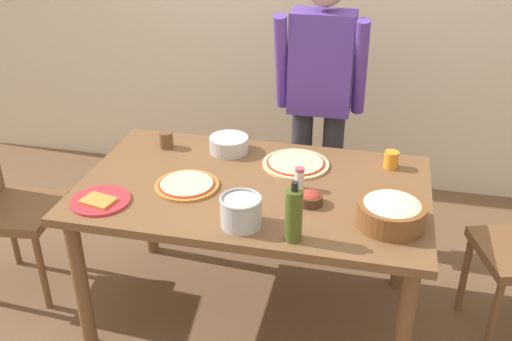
{
  "coord_description": "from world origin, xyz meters",
  "views": [
    {
      "loc": [
        0.53,
        -2.26,
        2.06
      ],
      "look_at": [
        0.0,
        0.05,
        0.81
      ],
      "focal_mm": 40.56,
      "sensor_mm": 36.0,
      "label": 1
    }
  ],
  "objects_px": {
    "olive_oil_bottle": "(294,215)",
    "cup_small_brown": "(166,140)",
    "chair_wooden_left": "(2,199)",
    "popcorn_bowl": "(391,212)",
    "pizza_cooked_on_tray": "(187,185)",
    "salt_shaker": "(299,178)",
    "dining_table": "(254,202)",
    "mixing_bowl_steel": "(229,144)",
    "pizza_raw_on_board": "(296,163)",
    "plate_with_slice": "(100,201)",
    "person_cook": "(320,96)",
    "small_sauce_bowl": "(310,198)",
    "cup_orange": "(391,160)",
    "steel_pot": "(241,211)"
  },
  "relations": [
    {
      "from": "olive_oil_bottle",
      "to": "popcorn_bowl",
      "type": "bearing_deg",
      "value": 27.49
    },
    {
      "from": "cup_orange",
      "to": "chair_wooden_left",
      "type": "bearing_deg",
      "value": -168.94
    },
    {
      "from": "chair_wooden_left",
      "to": "plate_with_slice",
      "type": "distance_m",
      "value": 0.78
    },
    {
      "from": "cup_orange",
      "to": "pizza_raw_on_board",
      "type": "bearing_deg",
      "value": -170.31
    },
    {
      "from": "person_cook",
      "to": "cup_orange",
      "type": "xyz_separation_m",
      "value": [
        0.41,
        -0.44,
        -0.14
      ]
    },
    {
      "from": "dining_table",
      "to": "olive_oil_bottle",
      "type": "distance_m",
      "value": 0.51
    },
    {
      "from": "chair_wooden_left",
      "to": "pizza_cooked_on_tray",
      "type": "relative_size",
      "value": 3.21
    },
    {
      "from": "chair_wooden_left",
      "to": "small_sauce_bowl",
      "type": "xyz_separation_m",
      "value": [
        1.6,
        -0.05,
        0.25
      ]
    },
    {
      "from": "pizza_cooked_on_tray",
      "to": "olive_oil_bottle",
      "type": "xyz_separation_m",
      "value": [
        0.54,
        -0.31,
        0.1
      ]
    },
    {
      "from": "olive_oil_bottle",
      "to": "cup_small_brown",
      "type": "xyz_separation_m",
      "value": [
        -0.78,
        0.68,
        -0.07
      ]
    },
    {
      "from": "plate_with_slice",
      "to": "small_sauce_bowl",
      "type": "relative_size",
      "value": 2.36
    },
    {
      "from": "salt_shaker",
      "to": "cup_small_brown",
      "type": "bearing_deg",
      "value": 159.41
    },
    {
      "from": "popcorn_bowl",
      "to": "mixing_bowl_steel",
      "type": "bearing_deg",
      "value": 148.01
    },
    {
      "from": "mixing_bowl_steel",
      "to": "olive_oil_bottle",
      "type": "distance_m",
      "value": 0.84
    },
    {
      "from": "small_sauce_bowl",
      "to": "salt_shaker",
      "type": "relative_size",
      "value": 1.04
    },
    {
      "from": "popcorn_bowl",
      "to": "salt_shaker",
      "type": "xyz_separation_m",
      "value": [
        -0.41,
        0.21,
        -0.01
      ]
    },
    {
      "from": "dining_table",
      "to": "cup_orange",
      "type": "distance_m",
      "value": 0.7
    },
    {
      "from": "person_cook",
      "to": "mixing_bowl_steel",
      "type": "xyz_separation_m",
      "value": [
        -0.4,
        -0.44,
        -0.14
      ]
    },
    {
      "from": "small_sauce_bowl",
      "to": "olive_oil_bottle",
      "type": "bearing_deg",
      "value": -95.51
    },
    {
      "from": "person_cook",
      "to": "plate_with_slice",
      "type": "xyz_separation_m",
      "value": [
        -0.82,
        -1.06,
        -0.17
      ]
    },
    {
      "from": "chair_wooden_left",
      "to": "small_sauce_bowl",
      "type": "relative_size",
      "value": 8.64
    },
    {
      "from": "chair_wooden_left",
      "to": "salt_shaker",
      "type": "height_order",
      "value": "chair_wooden_left"
    },
    {
      "from": "salt_shaker",
      "to": "small_sauce_bowl",
      "type": "bearing_deg",
      "value": -60.82
    },
    {
      "from": "dining_table",
      "to": "pizza_raw_on_board",
      "type": "xyz_separation_m",
      "value": [
        0.16,
        0.24,
        0.1
      ]
    },
    {
      "from": "mixing_bowl_steel",
      "to": "small_sauce_bowl",
      "type": "xyz_separation_m",
      "value": [
        0.48,
        -0.43,
        -0.01
      ]
    },
    {
      "from": "popcorn_bowl",
      "to": "olive_oil_bottle",
      "type": "height_order",
      "value": "olive_oil_bottle"
    },
    {
      "from": "chair_wooden_left",
      "to": "plate_with_slice",
      "type": "height_order",
      "value": "chair_wooden_left"
    },
    {
      "from": "plate_with_slice",
      "to": "cup_orange",
      "type": "xyz_separation_m",
      "value": [
        1.23,
        0.62,
        0.03
      ]
    },
    {
      "from": "person_cook",
      "to": "pizza_cooked_on_tray",
      "type": "bearing_deg",
      "value": -120.53
    },
    {
      "from": "chair_wooden_left",
      "to": "cup_orange",
      "type": "bearing_deg",
      "value": 11.06
    },
    {
      "from": "steel_pot",
      "to": "cup_orange",
      "type": "xyz_separation_m",
      "value": [
        0.58,
        0.66,
        -0.02
      ]
    },
    {
      "from": "popcorn_bowl",
      "to": "mixing_bowl_steel",
      "type": "distance_m",
      "value": 0.97
    },
    {
      "from": "steel_pot",
      "to": "person_cook",
      "type": "bearing_deg",
      "value": 81.0
    },
    {
      "from": "pizza_cooked_on_tray",
      "to": "salt_shaker",
      "type": "height_order",
      "value": "salt_shaker"
    },
    {
      "from": "plate_with_slice",
      "to": "olive_oil_bottle",
      "type": "bearing_deg",
      "value": -5.91
    },
    {
      "from": "small_sauce_bowl",
      "to": "cup_small_brown",
      "type": "height_order",
      "value": "cup_small_brown"
    },
    {
      "from": "dining_table",
      "to": "chair_wooden_left",
      "type": "xyz_separation_m",
      "value": [
        -1.32,
        -0.06,
        -0.13
      ]
    },
    {
      "from": "plate_with_slice",
      "to": "cup_small_brown",
      "type": "bearing_deg",
      "value": 81.95
    },
    {
      "from": "person_cook",
      "to": "small_sauce_bowl",
      "type": "height_order",
      "value": "person_cook"
    },
    {
      "from": "pizza_raw_on_board",
      "to": "plate_with_slice",
      "type": "distance_m",
      "value": 0.95
    },
    {
      "from": "person_cook",
      "to": "small_sauce_bowl",
      "type": "distance_m",
      "value": 0.88
    },
    {
      "from": "pizza_raw_on_board",
      "to": "cup_orange",
      "type": "relative_size",
      "value": 3.86
    },
    {
      "from": "chair_wooden_left",
      "to": "cup_orange",
      "type": "distance_m",
      "value": 1.99
    },
    {
      "from": "pizza_raw_on_board",
      "to": "salt_shaker",
      "type": "relative_size",
      "value": 3.09
    },
    {
      "from": "cup_small_brown",
      "to": "mixing_bowl_steel",
      "type": "bearing_deg",
      "value": 4.31
    },
    {
      "from": "cup_orange",
      "to": "dining_table",
      "type": "bearing_deg",
      "value": -152.36
    },
    {
      "from": "dining_table",
      "to": "pizza_cooked_on_tray",
      "type": "relative_size",
      "value": 5.41
    },
    {
      "from": "chair_wooden_left",
      "to": "popcorn_bowl",
      "type": "height_order",
      "value": "chair_wooden_left"
    },
    {
      "from": "salt_shaker",
      "to": "pizza_raw_on_board",
      "type": "bearing_deg",
      "value": 103.09
    },
    {
      "from": "chair_wooden_left",
      "to": "steel_pot",
      "type": "xyz_separation_m",
      "value": [
        1.35,
        -0.28,
        0.29
      ]
    }
  ]
}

